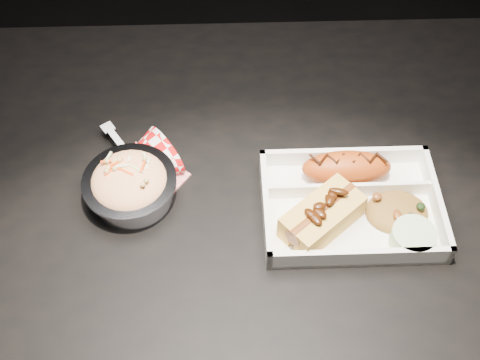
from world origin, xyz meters
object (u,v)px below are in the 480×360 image
fried_pastry (346,168)px  napkin_fork (137,166)px  hotdog (322,215)px  foil_coleslaw_cup (130,184)px  food_tray (350,207)px  dining_table (254,231)px

fried_pastry → napkin_fork: napkin_fork is taller
fried_pastry → napkin_fork: (-0.31, 0.02, -0.01)m
hotdog → foil_coleslaw_cup: (-0.27, 0.06, -0.00)m
food_tray → fried_pastry: size_ratio=1.91×
food_tray → hotdog: (-0.04, -0.03, 0.02)m
fried_pastry → hotdog: hotdog is taller
hotdog → foil_coleslaw_cup: foil_coleslaw_cup is taller
hotdog → napkin_fork: napkin_fork is taller
fried_pastry → dining_table: bearing=-168.0°
dining_table → foil_coleslaw_cup: size_ratio=8.91×
hotdog → napkin_fork: (-0.26, 0.11, -0.02)m
hotdog → fried_pastry: bearing=21.4°
dining_table → fried_pastry: size_ratio=9.15×
napkin_fork → fried_pastry: bearing=52.1°
food_tray → fried_pastry: fried_pastry is taller
dining_table → foil_coleslaw_cup: foil_coleslaw_cup is taller
food_tray → foil_coleslaw_cup: foil_coleslaw_cup is taller
food_tray → foil_coleslaw_cup: 0.32m
hotdog → foil_coleslaw_cup: bearing=126.9°
dining_table → hotdog: (0.09, -0.05, 0.12)m
hotdog → dining_table: bearing=109.2°
fried_pastry → hotdog: (-0.04, -0.08, 0.00)m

